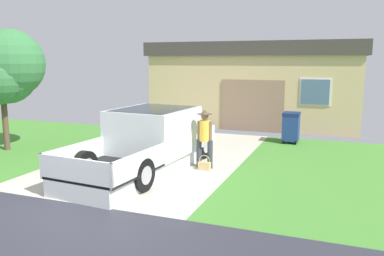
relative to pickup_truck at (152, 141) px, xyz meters
name	(u,v)px	position (x,y,z in m)	size (l,w,h in m)	color
ground	(5,240)	(-0.30, -5.02, -0.78)	(29.20, 18.60, 0.18)	#B8B2A1
pickup_truck	(152,141)	(0.00, 0.00, 0.00)	(2.41, 5.63, 1.70)	silver
person_with_hat	(205,136)	(1.41, 0.53, 0.16)	(0.48, 0.42, 1.67)	#333842
handbag	(204,165)	(1.48, 0.30, -0.64)	(0.34, 0.15, 0.43)	tan
house_with_garage	(260,82)	(1.12, 9.97, 1.17)	(9.67, 6.60, 3.85)	#D2B882
front_yard_tree	(6,70)	(-5.65, 0.44, 1.95)	(2.32, 2.57, 4.09)	brown
wheeled_trash_bin	(291,126)	(3.29, 4.93, -0.16)	(0.60, 0.72, 1.14)	navy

